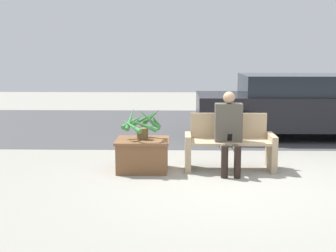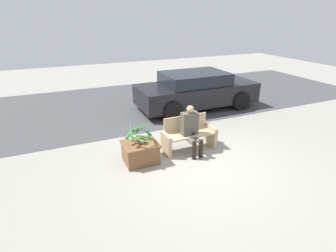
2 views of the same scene
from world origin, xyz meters
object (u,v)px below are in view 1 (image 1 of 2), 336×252
(planter_box, at_px, (143,154))
(parked_car, at_px, (300,106))
(bench, at_px, (229,144))
(potted_plant, at_px, (142,123))
(person_seated, at_px, (229,129))

(planter_box, xyz_separation_m, parked_car, (3.19, 3.00, 0.42))
(bench, height_order, potted_plant, potted_plant)
(potted_plant, bearing_deg, planter_box, 14.17)
(person_seated, height_order, potted_plant, person_seated)
(person_seated, bearing_deg, potted_plant, 178.32)
(planter_box, distance_m, potted_plant, 0.48)
(potted_plant, relative_size, parked_car, 0.16)
(person_seated, bearing_deg, bench, 80.06)
(bench, bearing_deg, potted_plant, -174.02)
(person_seated, height_order, parked_car, parked_car)
(person_seated, bearing_deg, planter_box, 178.26)
(person_seated, relative_size, parked_car, 0.28)
(person_seated, xyz_separation_m, potted_plant, (-1.34, 0.04, 0.07))
(person_seated, distance_m, potted_plant, 1.34)
(bench, relative_size, planter_box, 1.71)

